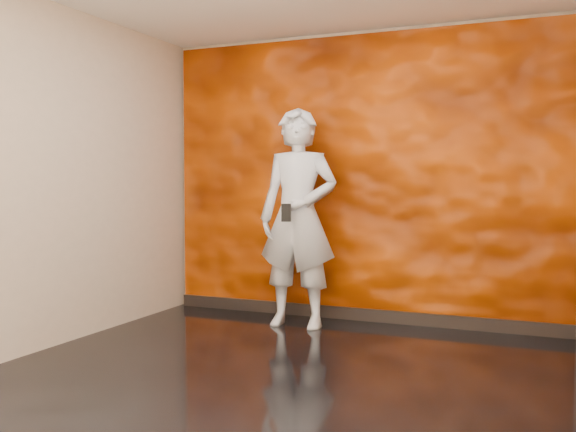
% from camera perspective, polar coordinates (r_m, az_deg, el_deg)
% --- Properties ---
extents(room, '(4.02, 4.02, 2.81)m').
position_cam_1_polar(room, '(4.41, -0.96, 3.76)').
color(room, black).
rests_on(room, ground).
extents(feature_wall, '(3.90, 0.06, 2.75)m').
position_cam_1_polar(feature_wall, '(6.25, 6.31, 3.34)').
color(feature_wall, '#DD4C00').
rests_on(feature_wall, ground).
extents(baseboard, '(3.90, 0.04, 0.12)m').
position_cam_1_polar(baseboard, '(6.35, 6.13, -8.66)').
color(baseboard, black).
rests_on(baseboard, ground).
extents(man, '(0.76, 0.52, 2.03)m').
position_cam_1_polar(man, '(5.94, 0.91, -0.17)').
color(man, '#A2A9B2').
rests_on(man, ground).
extents(phone, '(0.09, 0.05, 0.16)m').
position_cam_1_polar(phone, '(5.64, -0.16, 0.30)').
color(phone, black).
rests_on(phone, man).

